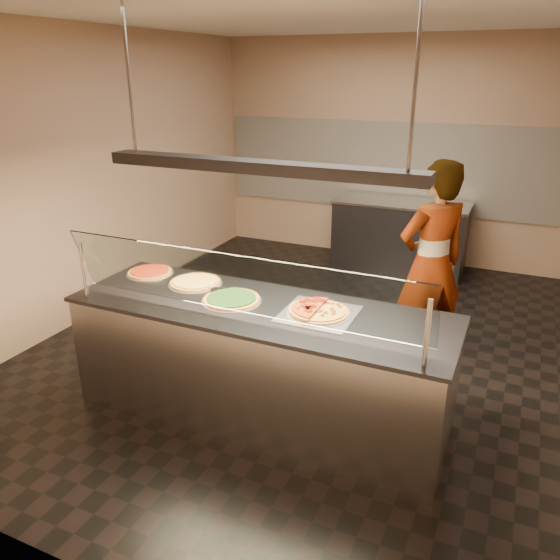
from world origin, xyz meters
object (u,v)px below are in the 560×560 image
at_px(pizza_spinach, 232,299).
at_px(worker, 431,264).
at_px(perforated_tray, 319,313).
at_px(prep_table, 399,235).
at_px(sneeze_guard, 236,285).
at_px(pizza_cheese, 196,282).
at_px(serving_counter, 260,362).
at_px(heat_lamp_housing, 258,167).
at_px(pizza_tomato, 150,272).
at_px(pizza_spatula, 215,286).
at_px(half_pizza_pepperoni, 305,307).
at_px(half_pizza_sausage, 333,313).

relative_size(pizza_spinach, worker, 0.24).
xyz_separation_m(perforated_tray, prep_table, (-0.24, 3.79, -0.47)).
bearing_deg(sneeze_guard, pizza_cheese, 141.29).
relative_size(perforated_tray, worker, 0.28).
relative_size(serving_counter, heat_lamp_housing, 1.25).
distance_m(sneeze_guard, pizza_cheese, 0.91).
xyz_separation_m(serving_counter, pizza_tomato, (-1.16, 0.25, 0.48)).
bearing_deg(pizza_spinach, pizza_spatula, 147.36).
bearing_deg(pizza_spatula, worker, 41.98).
relative_size(half_pizza_pepperoni, half_pizza_sausage, 1.00).
height_order(pizza_spatula, heat_lamp_housing, heat_lamp_housing).
xyz_separation_m(worker, heat_lamp_housing, (-0.99, -1.46, 1.02)).
distance_m(half_pizza_sausage, prep_table, 3.83).
xyz_separation_m(pizza_spinach, pizza_cheese, (-0.44, 0.19, -0.00)).
relative_size(perforated_tray, half_pizza_sausage, 1.21).
bearing_deg(worker, sneeze_guard, 16.38).
distance_m(half_pizza_pepperoni, heat_lamp_housing, 1.04).
height_order(serving_counter, pizza_spinach, pizza_spinach).
distance_m(serving_counter, prep_table, 3.85).
bearing_deg(prep_table, pizza_spinach, -96.46).
distance_m(sneeze_guard, prep_table, 4.26).
xyz_separation_m(sneeze_guard, half_pizza_pepperoni, (0.34, 0.40, -0.26)).
xyz_separation_m(half_pizza_pepperoni, pizza_spatula, (-0.81, 0.10, -0.01)).
xyz_separation_m(serving_counter, worker, (0.99, 1.46, 0.47)).
distance_m(pizza_spinach, pizza_tomato, 0.96).
xyz_separation_m(half_pizza_sausage, prep_table, (-0.34, 3.78, -0.49)).
bearing_deg(pizza_tomato, prep_table, 69.25).
relative_size(half_pizza_pepperoni, pizza_spinach, 0.94).
relative_size(pizza_tomato, prep_table, 0.23).
height_order(pizza_cheese, pizza_tomato, same).
xyz_separation_m(half_pizza_sausage, pizza_tomato, (-1.71, 0.19, -0.01)).
relative_size(sneeze_guard, prep_table, 1.50).
height_order(half_pizza_sausage, prep_table, half_pizza_sausage).
bearing_deg(worker, pizza_tomato, -15.47).
height_order(pizza_spatula, worker, worker).
relative_size(half_pizza_sausage, worker, 0.23).
distance_m(serving_counter, pizza_spinach, 0.54).
height_order(sneeze_guard, prep_table, sneeze_guard).
bearing_deg(pizza_cheese, perforated_tray, -7.33).
distance_m(sneeze_guard, half_pizza_sausage, 0.73).
distance_m(prep_table, worker, 2.55).
relative_size(prep_table, heat_lamp_housing, 0.76).
bearing_deg(prep_table, heat_lamp_housing, -92.96).
height_order(pizza_tomato, worker, worker).
bearing_deg(perforated_tray, pizza_spinach, -175.72).
relative_size(sneeze_guard, pizza_cheese, 6.02).
xyz_separation_m(pizza_spatula, heat_lamp_housing, (0.47, -0.15, 0.99)).
bearing_deg(half_pizza_sausage, heat_lamp_housing, -173.57).
height_order(half_pizza_pepperoni, pizza_tomato, half_pizza_pepperoni).
bearing_deg(half_pizza_pepperoni, pizza_spinach, -174.79).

